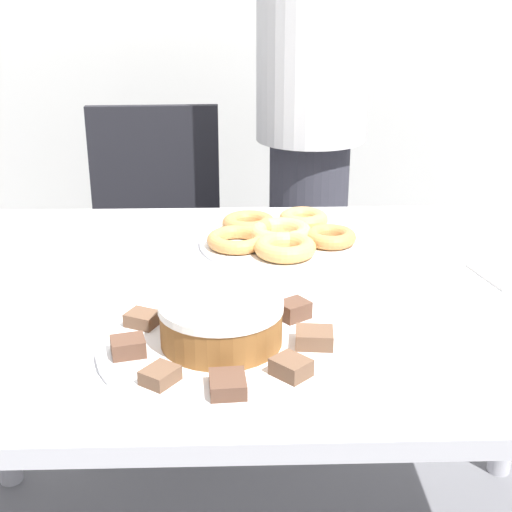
{
  "coord_description": "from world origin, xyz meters",
  "views": [
    {
      "loc": [
        -0.05,
        -1.16,
        1.24
      ],
      "look_at": [
        -0.02,
        -0.01,
        0.79
      ],
      "focal_mm": 50.0,
      "sensor_mm": 36.0,
      "label": 1
    }
  ],
  "objects_px": {
    "person_standing": "(311,112)",
    "plate_donuts": "(281,242)",
    "frosted_cake": "(221,322)",
    "office_chair_left": "(156,268)",
    "plate_cake": "(222,345)"
  },
  "relations": [
    {
      "from": "plate_cake",
      "to": "plate_donuts",
      "type": "xyz_separation_m",
      "value": [
        0.11,
        0.44,
        0.0
      ]
    },
    {
      "from": "office_chair_left",
      "to": "frosted_cake",
      "type": "bearing_deg",
      "value": -80.32
    },
    {
      "from": "office_chair_left",
      "to": "plate_cake",
      "type": "xyz_separation_m",
      "value": [
        0.22,
        -1.07,
        0.32
      ]
    },
    {
      "from": "plate_cake",
      "to": "office_chair_left",
      "type": "bearing_deg",
      "value": 101.58
    },
    {
      "from": "plate_donuts",
      "to": "plate_cake",
      "type": "bearing_deg",
      "value": -104.73
    },
    {
      "from": "plate_donuts",
      "to": "frosted_cake",
      "type": "relative_size",
      "value": 1.83
    },
    {
      "from": "plate_cake",
      "to": "frosted_cake",
      "type": "distance_m",
      "value": 0.04
    },
    {
      "from": "plate_cake",
      "to": "plate_donuts",
      "type": "height_order",
      "value": "same"
    },
    {
      "from": "person_standing",
      "to": "plate_donuts",
      "type": "height_order",
      "value": "person_standing"
    },
    {
      "from": "person_standing",
      "to": "plate_donuts",
      "type": "bearing_deg",
      "value": -101.27
    },
    {
      "from": "office_chair_left",
      "to": "plate_donuts",
      "type": "bearing_deg",
      "value": -64.23
    },
    {
      "from": "office_chair_left",
      "to": "person_standing",
      "type": "bearing_deg",
      "value": -7.1
    },
    {
      "from": "office_chair_left",
      "to": "plate_cake",
      "type": "bearing_deg",
      "value": -80.32
    },
    {
      "from": "frosted_cake",
      "to": "office_chair_left",
      "type": "bearing_deg",
      "value": 101.58
    },
    {
      "from": "plate_cake",
      "to": "frosted_cake",
      "type": "relative_size",
      "value": 2.01
    }
  ]
}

